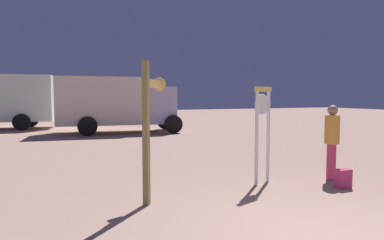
# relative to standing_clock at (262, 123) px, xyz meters

# --- Properties ---
(ground_plane) EXTENTS (80.00, 80.00, 0.00)m
(ground_plane) POSITION_rel_standing_clock_xyz_m (-0.91, -2.64, -1.27)
(ground_plane) COLOR #A27E6D
(standing_clock) EXTENTS (0.48, 0.24, 2.04)m
(standing_clock) POSITION_rel_standing_clock_xyz_m (0.00, 0.00, 0.00)
(standing_clock) COLOR silver
(standing_clock) RESTS_ON ground_plane
(arrow_sign) EXTENTS (0.70, 0.80, 2.43)m
(arrow_sign) POSITION_rel_standing_clock_xyz_m (-2.45, -0.22, 0.31)
(arrow_sign) COLOR olive
(arrow_sign) RESTS_ON ground_plane
(person_near_clock) EXTENTS (0.32, 0.32, 1.65)m
(person_near_clock) POSITION_rel_standing_clock_xyz_m (1.61, -0.32, -0.35)
(person_near_clock) COLOR #CA385F
(person_near_clock) RESTS_ON ground_plane
(backpack) EXTENTS (0.30, 0.22, 0.38)m
(backpack) POSITION_rel_standing_clock_xyz_m (1.29, -0.95, -1.09)
(backpack) COLOR #C03164
(backpack) RESTS_ON ground_plane
(box_truck_near) EXTENTS (6.24, 3.06, 2.78)m
(box_truck_near) POSITION_rel_standing_clock_xyz_m (-1.03, 11.34, 0.25)
(box_truck_near) COLOR beige
(box_truck_near) RESTS_ON ground_plane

